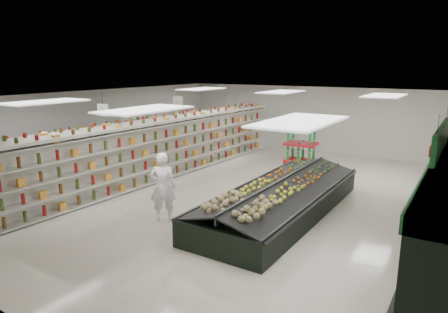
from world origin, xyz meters
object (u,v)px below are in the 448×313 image
Objects in this scene: soda_endcap at (301,146)px; gondola_left at (118,150)px; shopper_main at (163,187)px; shopper_background at (194,140)px; produce_island at (281,198)px; gondola_center at (166,152)px.

gondola_left is at bearing -137.37° from soda_endcap.
shopper_main reaches higher than shopper_background.
soda_endcap is at bearing 106.43° from produce_island.
gondola_left is 6.68× the size of shopper_background.
gondola_left is 3.85m from shopper_background.
gondola_left is 7.68m from soda_endcap.
shopper_background is at bearing -162.15° from soda_endcap.
gondola_center is at bearing -157.24° from shopper_background.
gondola_center is 3.63m from shopper_background.
gondola_left reaches higher than shopper_main.
soda_endcap reaches higher than produce_island.
shopper_main is at bearing -48.19° from gondola_center.
soda_endcap and shopper_background have the same top height.
shopper_main is at bearing -30.38° from gondola_left.
gondola_center reaches higher than soda_endcap.
gondola_left is 5.85× the size of shopper_main.
produce_island is (5.15, -1.00, -0.59)m from gondola_center.
produce_island is at bearing -73.57° from soda_endcap.
gondola_center is at bearing 169.01° from produce_island.
gondola_left reaches higher than produce_island.
soda_endcap is (-1.74, 5.90, 0.36)m from produce_island.
shopper_background is at bearing 112.36° from gondola_center.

